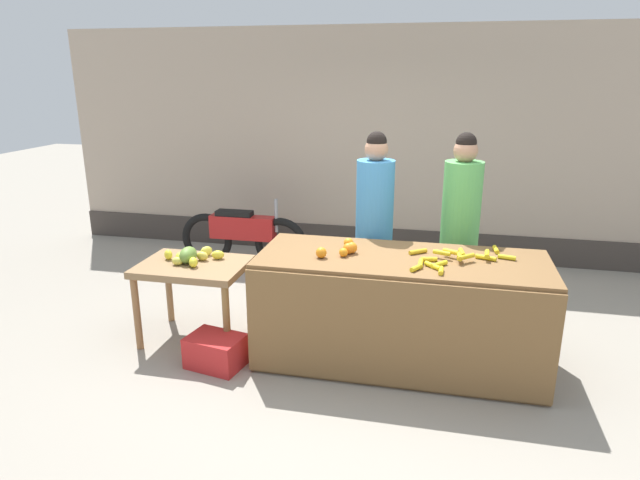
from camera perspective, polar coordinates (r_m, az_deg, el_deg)
The scene contains 12 objects.
ground_plane at distance 4.77m, azimuth 3.09°, elevation -11.79°, with size 24.00×24.00×0.00m, color gray.
market_wall_back at distance 7.05m, azimuth 7.18°, elevation 9.55°, with size 8.64×0.23×2.85m.
fruit_stall_counter at distance 4.51m, azimuth 8.27°, elevation -7.28°, with size 2.28×0.91×0.91m.
side_table_wooden at distance 4.90m, azimuth -13.02°, elevation -3.51°, with size 0.91×0.68×0.72m.
banana_bunch_pile at distance 4.33m, azimuth 13.74°, elevation -1.83°, with size 0.82×0.74×0.07m.
orange_pile at distance 4.39m, azimuth 2.40°, elevation -0.90°, with size 0.30×0.39×0.09m.
mango_papaya_pile at distance 4.89m, azimuth -13.32°, elevation -1.62°, with size 0.54×0.43×0.14m.
vendor_woman_blue_shirt at distance 5.04m, azimuth 5.64°, elevation 1.00°, with size 0.34×0.34×1.81m.
vendor_woman_green_shirt at distance 5.10m, azimuth 14.29°, elevation 0.74°, with size 0.34×0.34×1.81m.
parked_motorcycle at distance 6.71m, azimuth -8.02°, elevation 0.47°, with size 1.60×0.18×0.88m.
produce_crate at distance 4.62m, azimuth -10.78°, elevation -11.29°, with size 0.44×0.32×0.26m, color red.
produce_sack at distance 5.39m, azimuth -2.79°, elevation -4.86°, with size 0.36×0.30×0.58m, color tan.
Camera 1 is at (0.66, -4.12, 2.30)m, focal length 30.77 mm.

